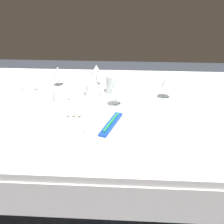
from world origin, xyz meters
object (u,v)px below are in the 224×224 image
(coffee_cup_right, at_px, (60,95))
(drink_tumbler, at_px, (112,85))
(spoon_soup, at_px, (151,124))
(coffee_cup_left, at_px, (92,90))
(dinner_plate, at_px, (111,127))
(wine_glass_right, at_px, (96,71))
(spoon_dessert, at_px, (157,125))
(fork_outer, at_px, (77,124))
(toothbrush_package, at_px, (111,124))
(fork_salad, at_px, (66,123))
(wine_glass_centre, at_px, (167,82))
(wine_glass_left, at_px, (58,73))
(dinner_knife, at_px, (145,126))
(fork_inner, at_px, (71,124))
(wine_glass_far, at_px, (116,88))
(coffee_cup_far, at_px, (28,86))

(coffee_cup_right, relative_size, drink_tumbler, 0.94)
(spoon_soup, distance_m, coffee_cup_left, 0.43)
(dinner_plate, height_order, drink_tumbler, drink_tumbler)
(wine_glass_right, bearing_deg, drink_tumbler, -45.21)
(coffee_cup_right, distance_m, wine_glass_right, 0.30)
(spoon_dessert, relative_size, coffee_cup_left, 2.39)
(fork_outer, relative_size, spoon_dessert, 0.92)
(wine_glass_right, bearing_deg, fork_outer, -95.67)
(toothbrush_package, distance_m, coffee_cup_right, 0.39)
(fork_salad, distance_m, wine_glass_centre, 0.60)
(coffee_cup_left, bearing_deg, drink_tumbler, 26.28)
(fork_salad, height_order, wine_glass_left, wine_glass_left)
(drink_tumbler, bearing_deg, dinner_knife, -64.73)
(dinner_knife, height_order, coffee_cup_right, coffee_cup_right)
(wine_glass_right, bearing_deg, toothbrush_package, -76.64)
(dinner_plate, height_order, spoon_dessert, dinner_plate)
(spoon_dessert, xyz_separation_m, wine_glass_centre, (0.08, 0.29, 0.10))
(coffee_cup_left, bearing_deg, wine_glass_right, 86.32)
(fork_inner, height_order, coffee_cup_left, coffee_cup_left)
(fork_salad, bearing_deg, spoon_soup, 2.15)
(fork_inner, relative_size, wine_glass_far, 1.55)
(wine_glass_right, height_order, wine_glass_far, wine_glass_far)
(spoon_dessert, xyz_separation_m, wine_glass_right, (-0.34, 0.45, 0.09))
(fork_outer, bearing_deg, toothbrush_package, -10.37)
(coffee_cup_far, bearing_deg, dinner_plate, -36.03)
(toothbrush_package, height_order, wine_glass_left, wine_glass_left)
(dinner_knife, relative_size, wine_glass_far, 1.63)
(fork_salad, xyz_separation_m, dinner_knife, (0.38, -0.01, 0.00))
(spoon_soup, relative_size, drink_tumbler, 1.87)
(fork_outer, relative_size, fork_inner, 0.95)
(coffee_cup_right, bearing_deg, coffee_cup_left, 23.75)
(dinner_plate, distance_m, wine_glass_far, 0.25)
(spoon_dessert, bearing_deg, coffee_cup_far, 155.49)
(dinner_knife, xyz_separation_m, coffee_cup_right, (-0.45, 0.23, 0.04))
(dinner_plate, distance_m, fork_outer, 0.17)
(dinner_plate, distance_m, coffee_cup_right, 0.39)
(wine_glass_right, xyz_separation_m, wine_glass_far, (0.13, -0.26, 0.00))
(wine_glass_centre, xyz_separation_m, wine_glass_far, (-0.28, -0.10, 0.00))
(coffee_cup_left, bearing_deg, spoon_soup, -41.54)
(spoon_soup, bearing_deg, drink_tumbler, 120.97)
(dinner_knife, xyz_separation_m, wine_glass_right, (-0.28, 0.47, 0.09))
(fork_inner, height_order, wine_glass_left, wine_glass_left)
(coffee_cup_right, bearing_deg, spoon_soup, -23.33)
(fork_outer, bearing_deg, drink_tumbler, 67.10)
(dinner_plate, distance_m, coffee_cup_far, 0.64)
(dinner_plate, xyz_separation_m, coffee_cup_far, (-0.52, 0.37, 0.03))
(dinner_knife, xyz_separation_m, coffee_cup_left, (-0.29, 0.31, 0.04))
(spoon_dessert, relative_size, coffee_cup_right, 2.23)
(dinner_knife, height_order, wine_glass_left, wine_glass_left)
(fork_outer, relative_size, wine_glass_centre, 1.51)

